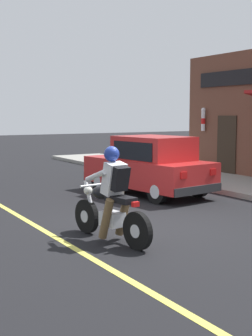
% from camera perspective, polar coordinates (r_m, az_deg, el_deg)
% --- Properties ---
extents(ground_plane, '(80.00, 80.00, 0.00)m').
position_cam_1_polar(ground_plane, '(9.00, 2.68, -7.23)').
color(ground_plane, black).
extents(sidewalk_curb, '(2.60, 22.00, 0.14)m').
position_cam_1_polar(sidewalk_curb, '(14.41, 12.76, -1.88)').
color(sidewalk_curb, gray).
rests_on(sidewalk_curb, ground).
extents(lane_stripe, '(0.12, 19.80, 0.01)m').
position_cam_1_polar(lane_stripe, '(10.93, -14.21, -4.94)').
color(lane_stripe, '#D1C64C').
rests_on(lane_stripe, ground).
extents(motorcycle_with_rider, '(0.66, 2.01, 1.62)m').
position_cam_1_polar(motorcycle_with_rider, '(7.91, -1.82, -4.15)').
color(motorcycle_with_rider, black).
rests_on(motorcycle_with_rider, ground).
extents(car_hatchback, '(2.11, 3.96, 1.57)m').
position_cam_1_polar(car_hatchback, '(12.52, 2.82, 0.23)').
color(car_hatchback, black).
rests_on(car_hatchback, ground).
extents(traffic_cone, '(0.36, 0.36, 0.60)m').
position_cam_1_polar(traffic_cone, '(17.07, 7.58, 0.75)').
color(traffic_cone, black).
rests_on(traffic_cone, sidewalk_curb).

